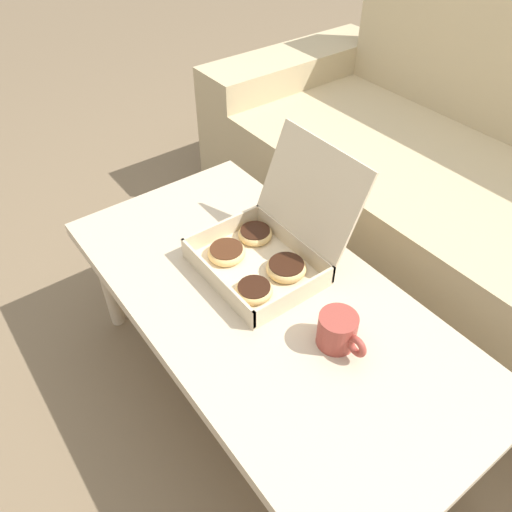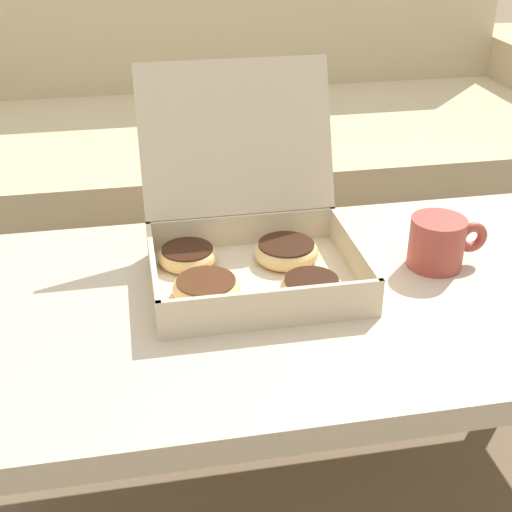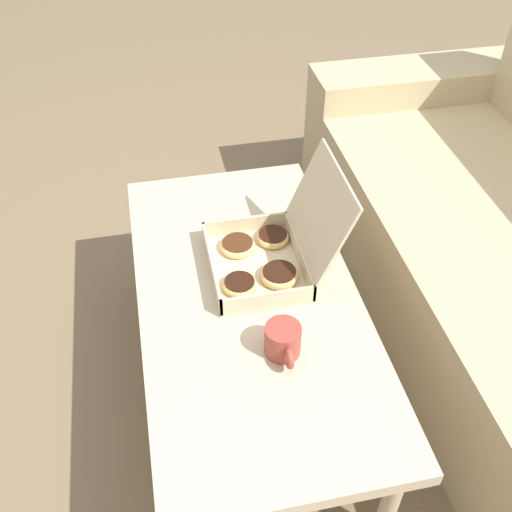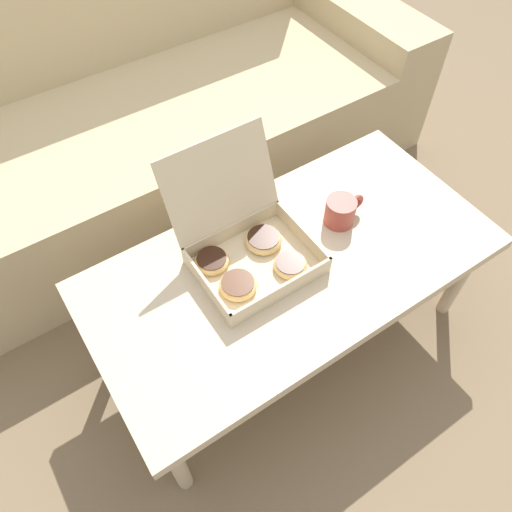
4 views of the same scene
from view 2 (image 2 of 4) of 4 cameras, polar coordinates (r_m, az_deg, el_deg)
ground_plane at (r=1.46m, az=3.35°, el=-14.83°), size 12.00×12.00×0.00m
couch at (r=2.02m, az=-2.20°, el=8.30°), size 2.18×0.89×0.93m
coffee_table at (r=1.13m, az=5.25°, el=-4.55°), size 1.18×0.59×0.42m
pastry_box at (r=1.13m, az=-0.61°, el=1.05°), size 0.32×0.35×0.30m
coffee_mug at (r=1.20m, az=14.41°, el=1.07°), size 0.13×0.09×0.08m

